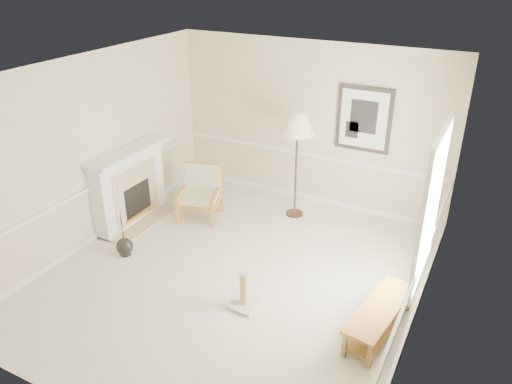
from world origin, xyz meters
TOP-DOWN VIEW (x-y plane):
  - ground at (0.00, 0.00)m, footprint 5.50×5.50m
  - room at (0.14, 0.08)m, footprint 5.04×5.54m
  - fireplace at (-2.34, 0.60)m, footprint 0.64×1.64m
  - floor_vase at (-1.74, -0.31)m, footprint 0.26×0.26m
  - armchair at (-1.41, 1.31)m, footprint 0.87×0.90m
  - floor_lamp at (0.04, 2.07)m, footprint 0.65×0.65m
  - bench at (2.15, -0.23)m, footprint 0.59×1.38m
  - scratching_post at (0.46, -0.54)m, footprint 0.39×0.39m

SIDE VIEW (x-z plane):
  - ground at x=0.00m, z-range 0.00..0.00m
  - floor_vase at x=-1.74m, z-range -0.24..0.52m
  - scratching_post at x=0.46m, z-range -0.10..0.43m
  - bench at x=2.15m, z-range 0.06..0.44m
  - armchair at x=-1.41m, z-range 0.03..0.94m
  - fireplace at x=-2.34m, z-range -0.01..1.30m
  - floor_lamp at x=0.04m, z-range 0.70..2.57m
  - room at x=0.14m, z-range 0.41..3.33m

